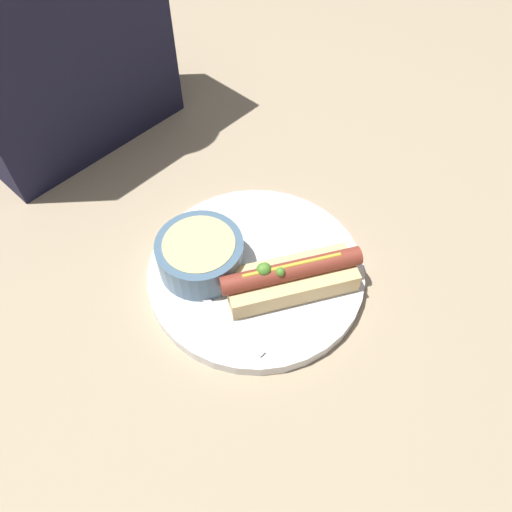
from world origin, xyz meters
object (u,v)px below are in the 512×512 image
object	(u,v)px
spoon	(202,295)
seated_diner	(43,7)
soup_bowl	(200,254)
hot_dog	(290,278)

from	to	relation	value
spoon	seated_diner	bearing A→B (deg)	-10.32
soup_bowl	hot_dog	bearing A→B (deg)	-63.37
soup_bowl	spoon	bearing A→B (deg)	-133.42
soup_bowl	spoon	xyz separation A→B (m)	(-0.03, -0.04, -0.02)
hot_dog	soup_bowl	bearing A→B (deg)	148.18
hot_dog	spoon	xyz separation A→B (m)	(-0.09, 0.07, -0.02)
soup_bowl	seated_diner	distance (m)	0.41
hot_dog	seated_diner	world-z (taller)	seated_diner
seated_diner	spoon	bearing A→B (deg)	-103.94
soup_bowl	spoon	size ratio (longest dim) A/B	0.72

